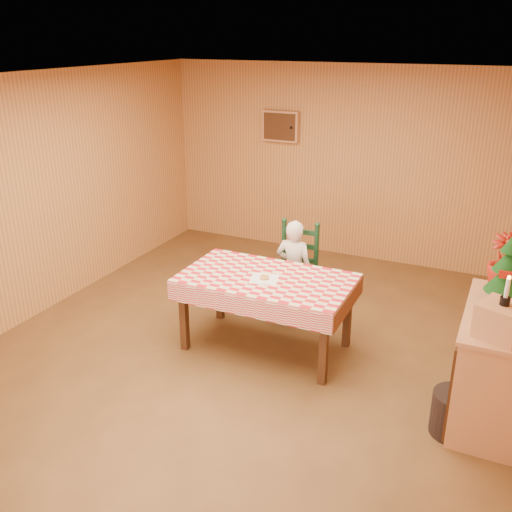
{
  "coord_description": "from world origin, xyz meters",
  "views": [
    {
      "loc": [
        2.16,
        -4.43,
        2.96
      ],
      "look_at": [
        0.0,
        0.2,
        0.95
      ],
      "focal_mm": 40.0,
      "sensor_mm": 36.0,
      "label": 1
    }
  ],
  "objects": [
    {
      "name": "flower_arrangement",
      "position": [
        2.17,
        0.51,
        1.16
      ],
      "size": [
        0.33,
        0.33,
        0.46
      ],
      "primitive_type": "imported",
      "rotation": [
        0.0,
        0.0,
        0.35
      ],
      "color": "maroon",
      "rests_on": "shelf_unit"
    },
    {
      "name": "storage_bin",
      "position": [
        2.01,
        -0.43,
        0.18
      ],
      "size": [
        0.42,
        0.42,
        0.36
      ],
      "primitive_type": "cylinder",
      "rotation": [
        0.0,
        0.0,
        -0.19
      ],
      "color": "black",
      "rests_on": "ground"
    },
    {
      "name": "ladder_chair",
      "position": [
        0.13,
        0.95,
        0.5
      ],
      "size": [
        0.44,
        0.4,
        1.08
      ],
      "color": "black",
      "rests_on": "ground"
    },
    {
      "name": "christmas_tree",
      "position": [
        2.22,
        0.21,
        1.21
      ],
      "size": [
        0.34,
        0.34,
        0.62
      ],
      "color": "#452612",
      "rests_on": "shelf_unit"
    },
    {
      "name": "ground",
      "position": [
        0.0,
        0.0,
        0.0
      ],
      "size": [
        6.0,
        6.0,
        0.0
      ],
      "primitive_type": "plane",
      "color": "brown",
      "rests_on": "ground"
    },
    {
      "name": "shelf_unit",
      "position": [
        2.21,
        -0.04,
        0.47
      ],
      "size": [
        0.54,
        1.24,
        0.93
      ],
      "color": "tan",
      "rests_on": "ground"
    },
    {
      "name": "crate",
      "position": [
        2.22,
        -0.44,
        1.06
      ],
      "size": [
        0.38,
        0.38,
        0.25
      ],
      "primitive_type": "cube",
      "rotation": [
        0.0,
        0.0,
        -0.35
      ],
      "color": "tan",
      "rests_on": "shelf_unit"
    },
    {
      "name": "dining_table",
      "position": [
        0.13,
        0.16,
        0.69
      ],
      "size": [
        1.66,
        0.96,
        0.77
      ],
      "color": "#452612",
      "rests_on": "ground"
    },
    {
      "name": "candle_set",
      "position": [
        2.22,
        -0.44,
        1.24
      ],
      "size": [
        0.07,
        0.07,
        0.22
      ],
      "color": "black",
      "rests_on": "crate"
    },
    {
      "name": "seated_child",
      "position": [
        0.13,
        0.89,
        0.56
      ],
      "size": [
        0.41,
        0.27,
        1.12
      ],
      "primitive_type": "imported",
      "rotation": [
        0.0,
        0.0,
        3.14
      ],
      "color": "silver",
      "rests_on": "ground"
    },
    {
      "name": "cabin_walls",
      "position": [
        -0.0,
        0.53,
        1.83
      ],
      "size": [
        5.1,
        6.05,
        2.65
      ],
      "color": "#C58547",
      "rests_on": "ground"
    },
    {
      "name": "napkin",
      "position": [
        0.13,
        0.11,
        0.77
      ],
      "size": [
        0.32,
        0.32,
        0.0
      ],
      "primitive_type": "cube",
      "rotation": [
        0.0,
        0.0,
        0.26
      ],
      "color": "white",
      "rests_on": "dining_table"
    },
    {
      "name": "donut",
      "position": [
        0.13,
        0.11,
        0.79
      ],
      "size": [
        0.12,
        0.12,
        0.03
      ],
      "primitive_type": "torus",
      "rotation": [
        0.0,
        0.0,
        0.42
      ],
      "color": "#D89C4D",
      "rests_on": "napkin"
    }
  ]
}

